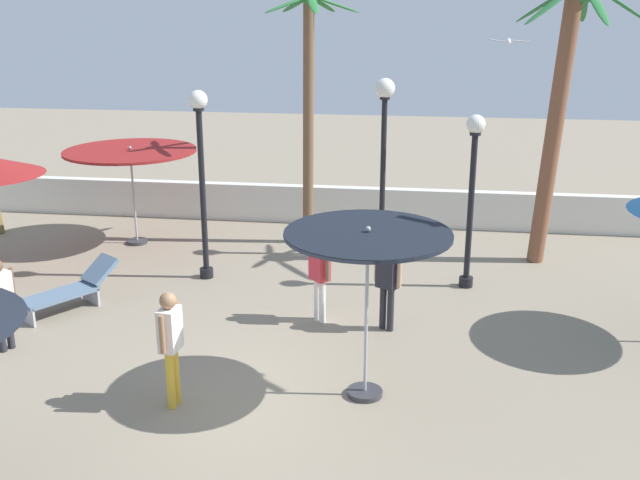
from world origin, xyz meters
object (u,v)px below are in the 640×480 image
at_px(guest_0, 320,272).
at_px(guest_2, 388,279).
at_px(patio_umbrella_0, 130,155).
at_px(seagull_0, 509,41).
at_px(palm_tree_1, 309,93).
at_px(lamp_post_0, 384,139).
at_px(patio_umbrella_4, 368,246).
at_px(lamp_post_1, 472,183).
at_px(guest_3, 0,296).
at_px(palm_tree_0, 561,96).
at_px(lounge_chair_0, 70,289).
at_px(lamp_post_2, 201,164).
at_px(guest_1, 170,338).

height_order(guest_0, guest_2, guest_0).
relative_size(patio_umbrella_0, seagull_0, 2.95).
relative_size(patio_umbrella_0, palm_tree_1, 0.52).
bearing_deg(lamp_post_0, patio_umbrella_4, -88.63).
bearing_deg(lamp_post_1, lamp_post_0, 136.87).
bearing_deg(palm_tree_1, lamp_post_0, -22.85).
bearing_deg(guest_3, lamp_post_1, 27.34).
distance_m(palm_tree_0, guest_3, 11.44).
bearing_deg(seagull_0, guest_2, -108.58).
bearing_deg(lounge_chair_0, palm_tree_0, 23.49).
bearing_deg(guest_3, lounge_chair_0, 80.50).
distance_m(lamp_post_2, guest_0, 3.56).
bearing_deg(seagull_0, palm_tree_0, -76.59).
bearing_deg(palm_tree_1, patio_umbrella_0, -170.70).
height_order(lounge_chair_0, guest_2, guest_2).
relative_size(patio_umbrella_4, guest_0, 1.65).
distance_m(patio_umbrella_4, palm_tree_1, 7.45).
xyz_separation_m(patio_umbrella_0, lamp_post_2, (2.29, -2.00, 0.27)).
distance_m(patio_umbrella_4, lamp_post_1, 4.94).
relative_size(patio_umbrella_4, seagull_0, 2.53).
xyz_separation_m(palm_tree_1, guest_1, (-0.78, -7.75, -2.49)).
bearing_deg(patio_umbrella_0, guest_0, -38.08).
relative_size(palm_tree_1, guest_2, 3.70).
bearing_deg(lamp_post_2, lounge_chair_0, -135.69).
bearing_deg(palm_tree_0, guest_0, -139.34).
distance_m(guest_2, guest_3, 6.42).
bearing_deg(lamp_post_1, guest_1, -129.42).
xyz_separation_m(guest_2, seagull_0, (2.51, 7.46, 3.62)).
bearing_deg(patio_umbrella_0, guest_1, -65.12).
height_order(lamp_post_0, lamp_post_1, lamp_post_0).
xyz_separation_m(lounge_chair_0, guest_2, (5.90, -0.09, 0.55)).
bearing_deg(lamp_post_0, guest_1, -109.85).
bearing_deg(lounge_chair_0, lamp_post_2, 44.31).
relative_size(guest_2, guest_3, 0.99).
bearing_deg(guest_0, guest_1, -117.26).
height_order(palm_tree_0, lamp_post_1, palm_tree_0).
xyz_separation_m(palm_tree_1, guest_3, (-4.10, -6.42, -2.59)).
xyz_separation_m(palm_tree_0, lounge_chair_0, (-9.21, -4.00, -3.24)).
distance_m(patio_umbrella_4, seagull_0, 10.43).
relative_size(lamp_post_2, guest_1, 2.24).
distance_m(patio_umbrella_4, palm_tree_0, 7.46).
bearing_deg(guest_1, palm_tree_1, 84.27).
height_order(patio_umbrella_0, lamp_post_0, lamp_post_0).
xyz_separation_m(lamp_post_1, seagull_0, (1.02, 5.17, 2.40)).
relative_size(lamp_post_2, guest_0, 2.47).
bearing_deg(patio_umbrella_0, lamp_post_1, -13.14).
height_order(lamp_post_0, guest_0, lamp_post_0).
xyz_separation_m(lamp_post_2, lounge_chair_0, (-2.03, -1.98, -2.03)).
bearing_deg(patio_umbrella_0, lamp_post_0, -0.73).
relative_size(patio_umbrella_4, lounge_chair_0, 1.39).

